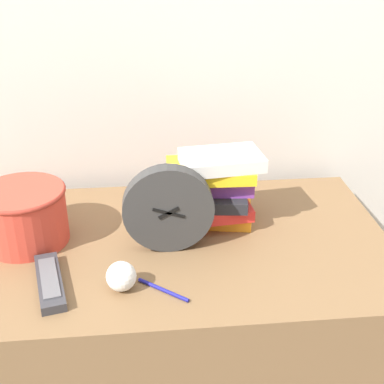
{
  "coord_description": "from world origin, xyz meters",
  "views": [
    {
      "loc": [
        -0.02,
        -0.77,
        1.45
      ],
      "look_at": [
        0.09,
        0.34,
        0.88
      ],
      "focal_mm": 50.0,
      "sensor_mm": 36.0,
      "label": 1
    }
  ],
  "objects_px": {
    "desk_clock": "(168,209)",
    "basket": "(24,214)",
    "tv_remote": "(50,282)",
    "book_stack": "(213,188)",
    "pen": "(163,290)",
    "crumpled_paper_ball": "(121,276)"
  },
  "relations": [
    {
      "from": "tv_remote",
      "to": "crumpled_paper_ball",
      "type": "relative_size",
      "value": 3.15
    },
    {
      "from": "book_stack",
      "to": "crumpled_paper_ball",
      "type": "bearing_deg",
      "value": -130.83
    },
    {
      "from": "desk_clock",
      "to": "book_stack",
      "type": "relative_size",
      "value": 0.89
    },
    {
      "from": "tv_remote",
      "to": "crumpled_paper_ball",
      "type": "bearing_deg",
      "value": -9.34
    },
    {
      "from": "tv_remote",
      "to": "desk_clock",
      "type": "bearing_deg",
      "value": 24.94
    },
    {
      "from": "tv_remote",
      "to": "pen",
      "type": "height_order",
      "value": "tv_remote"
    },
    {
      "from": "desk_clock",
      "to": "basket",
      "type": "relative_size",
      "value": 1.01
    },
    {
      "from": "crumpled_paper_ball",
      "to": "pen",
      "type": "bearing_deg",
      "value": -11.98
    },
    {
      "from": "book_stack",
      "to": "pen",
      "type": "distance_m",
      "value": 0.32
    },
    {
      "from": "book_stack",
      "to": "tv_remote",
      "type": "xyz_separation_m",
      "value": [
        -0.37,
        -0.23,
        -0.08
      ]
    },
    {
      "from": "desk_clock",
      "to": "basket",
      "type": "bearing_deg",
      "value": 168.72
    },
    {
      "from": "desk_clock",
      "to": "crumpled_paper_ball",
      "type": "distance_m",
      "value": 0.19
    },
    {
      "from": "book_stack",
      "to": "basket",
      "type": "height_order",
      "value": "book_stack"
    },
    {
      "from": "desk_clock",
      "to": "book_stack",
      "type": "xyz_separation_m",
      "value": [
        0.12,
        0.12,
        -0.01
      ]
    },
    {
      "from": "basket",
      "to": "book_stack",
      "type": "bearing_deg",
      "value": 6.27
    },
    {
      "from": "basket",
      "to": "tv_remote",
      "type": "distance_m",
      "value": 0.21
    },
    {
      "from": "book_stack",
      "to": "pen",
      "type": "relative_size",
      "value": 2.27
    },
    {
      "from": "tv_remote",
      "to": "crumpled_paper_ball",
      "type": "height_order",
      "value": "crumpled_paper_ball"
    },
    {
      "from": "basket",
      "to": "tv_remote",
      "type": "xyz_separation_m",
      "value": [
        0.08,
        -0.19,
        -0.06
      ]
    },
    {
      "from": "tv_remote",
      "to": "crumpled_paper_ball",
      "type": "distance_m",
      "value": 0.15
    },
    {
      "from": "desk_clock",
      "to": "book_stack",
      "type": "distance_m",
      "value": 0.17
    },
    {
      "from": "tv_remote",
      "to": "book_stack",
      "type": "bearing_deg",
      "value": 32.15
    }
  ]
}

